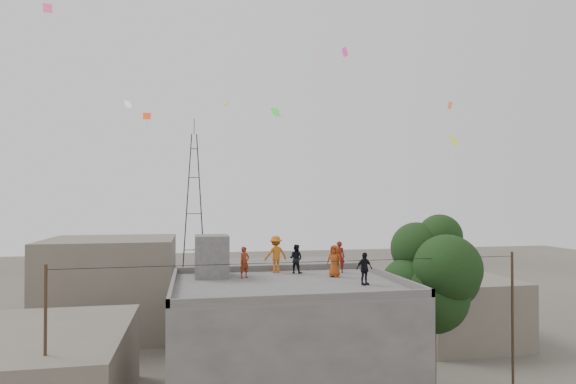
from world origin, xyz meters
name	(u,v)px	position (x,y,z in m)	size (l,w,h in m)	color
main_building	(287,353)	(0.00, 0.00, 3.05)	(10.00, 8.00, 6.10)	#514E4B
parapet	(287,280)	(0.00, 0.00, 6.25)	(10.00, 8.00, 0.30)	#514E4B
stair_head_box	(212,256)	(-3.20, 2.60, 7.10)	(1.60, 1.80, 2.00)	#514E4B
neighbor_west	(32,378)	(-11.00, 2.00, 2.00)	(8.00, 10.00, 4.00)	#675E51
neighbor_north	(277,299)	(2.00, 14.00, 2.50)	(12.00, 9.00, 5.00)	#514E4B
neighbor_northwest	(110,286)	(-10.00, 16.00, 3.50)	(9.00, 8.00, 7.00)	#675E51
neighbor_east	(455,308)	(14.00, 10.00, 2.20)	(7.00, 8.00, 4.40)	#675E51
tree	(433,276)	(7.37, 0.60, 6.10)	(4.90, 4.60, 9.10)	black
utility_line	(304,343)	(0.50, -1.25, 3.83)	(20.12, 0.62, 7.40)	black
transmission_tower	(194,206)	(-4.00, 40.00, 9.07)	(2.97, 2.97, 20.01)	black
person_red_adult	(339,257)	(3.26, 2.71, 6.90)	(0.58, 0.38, 1.60)	maroon
person_orange_child	(334,261)	(2.61, 1.42, 6.87)	(0.75, 0.49, 1.54)	#9E3D12
person_dark_child	(296,259)	(1.04, 2.91, 6.83)	(0.71, 0.55, 1.46)	black
person_dark_adult	(364,269)	(3.27, -0.97, 6.81)	(0.83, 0.35, 1.42)	black
person_orange_adult	(276,254)	(0.08, 3.39, 7.04)	(1.21, 0.69, 1.87)	#C46016
person_red_child	(244,262)	(-1.68, 1.90, 6.85)	(0.54, 0.36, 1.49)	maroon
kites	(292,95)	(1.70, 6.99, 16.06)	(22.77, 18.27, 12.45)	#F23B19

